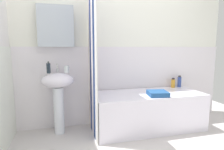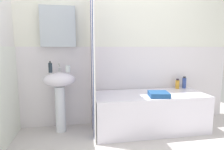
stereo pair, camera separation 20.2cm
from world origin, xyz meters
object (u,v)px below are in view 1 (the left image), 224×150
(soap_dispenser, at_px, (48,68))
(bathtub, at_px, (147,110))
(conditioner_bottle, at_px, (179,82))
(towel_folded, at_px, (158,93))
(shampoo_bottle, at_px, (173,83))
(toothbrush_cup, at_px, (67,69))
(sink, at_px, (58,89))

(soap_dispenser, relative_size, bathtub, 0.10)
(conditioner_bottle, xyz_separation_m, towel_folded, (-0.63, -0.44, -0.06))
(bathtub, distance_m, shampoo_bottle, 0.71)
(toothbrush_cup, bearing_deg, conditioner_bottle, 3.15)
(sink, xyz_separation_m, towel_folded, (1.32, -0.33, -0.06))
(shampoo_bottle, relative_size, towel_folded, 0.62)
(soap_dispenser, relative_size, conditioner_bottle, 0.83)
(sink, height_order, conditioner_bottle, sink)
(bathtub, bearing_deg, toothbrush_cup, 172.06)
(soap_dispenser, height_order, towel_folded, soap_dispenser)
(soap_dispenser, distance_m, bathtub, 1.53)
(sink, bearing_deg, soap_dispenser, 179.57)
(sink, bearing_deg, bathtub, -6.77)
(soap_dispenser, xyz_separation_m, toothbrush_cup, (0.23, 0.01, -0.02))
(sink, relative_size, soap_dispenser, 5.36)
(sink, xyz_separation_m, bathtub, (1.26, -0.15, -0.36))
(soap_dispenser, relative_size, toothbrush_cup, 1.69)
(shampoo_bottle, bearing_deg, sink, -176.79)
(conditioner_bottle, bearing_deg, soap_dispenser, -176.97)
(shampoo_bottle, height_order, towel_folded, shampoo_bottle)
(bathtub, bearing_deg, shampoo_bottle, 23.84)
(sink, bearing_deg, toothbrush_cup, 4.37)
(toothbrush_cup, bearing_deg, sink, -175.63)
(sink, xyz_separation_m, toothbrush_cup, (0.12, 0.01, 0.27))
(bathtub, height_order, towel_folded, towel_folded)
(soap_dispenser, bearing_deg, towel_folded, -12.99)
(conditioner_bottle, distance_m, towel_folded, 0.77)
(sink, xyz_separation_m, conditioner_bottle, (1.96, 0.11, -0.00))
(bathtub, relative_size, shampoo_bottle, 9.96)
(sink, distance_m, towel_folded, 1.36)
(toothbrush_cup, xyz_separation_m, shampoo_bottle, (1.71, 0.09, -0.29))
(soap_dispenser, distance_m, conditioner_bottle, 2.09)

